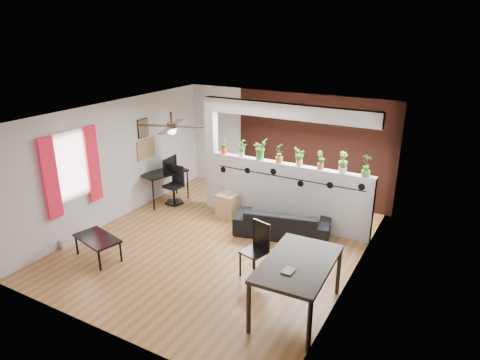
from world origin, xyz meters
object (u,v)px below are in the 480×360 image
at_px(potted_plant_1, 242,148).
at_px(coffee_table, 97,240).
at_px(potted_plant_4, 300,156).
at_px(folding_chair, 258,244).
at_px(potted_plant_2, 260,149).
at_px(potted_plant_5, 321,160).
at_px(office_chair, 175,187).
at_px(cube_shelf, 227,205).
at_px(computer_desk, 164,175).
at_px(sofa, 282,223).
at_px(cup, 229,193).
at_px(potted_plant_0, 224,145).
at_px(potted_plant_3, 279,152).
at_px(potted_plant_7, 367,164).
at_px(dining_table, 298,267).
at_px(ceiling_fan, 172,127).
at_px(potted_plant_6, 343,162).

height_order(potted_plant_1, coffee_table, potted_plant_1).
height_order(potted_plant_4, folding_chair, potted_plant_4).
distance_m(potted_plant_1, potted_plant_2, 0.45).
relative_size(potted_plant_5, office_chair, 0.42).
bearing_deg(cube_shelf, potted_plant_4, 14.67).
relative_size(potted_plant_5, computer_desk, 0.32).
distance_m(sofa, cube_shelf, 1.46).
bearing_deg(potted_plant_2, cube_shelf, -151.43).
bearing_deg(cup, potted_plant_0, 134.00).
xyz_separation_m(potted_plant_5, coffee_table, (-3.13, -3.07, -1.17)).
distance_m(potted_plant_0, potted_plant_5, 2.26).
bearing_deg(potted_plant_1, cup, -109.89).
bearing_deg(potted_plant_3, potted_plant_0, 180.00).
xyz_separation_m(potted_plant_7, folding_chair, (-1.22, -2.13, -1.01)).
height_order(office_chair, dining_table, office_chair).
bearing_deg(cube_shelf, office_chair, -179.98).
bearing_deg(potted_plant_1, cube_shelf, -116.97).
relative_size(cube_shelf, computer_desk, 0.45).
distance_m(office_chair, folding_chair, 3.65).
distance_m(office_chair, dining_table, 4.83).
height_order(potted_plant_7, office_chair, potted_plant_7).
bearing_deg(dining_table, ceiling_fan, 161.70).
bearing_deg(potted_plant_4, potted_plant_3, 180.00).
height_order(potted_plant_4, sofa, potted_plant_4).
bearing_deg(ceiling_fan, potted_plant_3, 52.64).
relative_size(potted_plant_6, folding_chair, 0.43).
distance_m(potted_plant_0, computer_desk, 1.73).
bearing_deg(cup, potted_plant_2, 30.62).
xyz_separation_m(potted_plant_2, dining_table, (2.01, -2.77, -0.82)).
bearing_deg(office_chair, potted_plant_4, 5.41).
xyz_separation_m(potted_plant_3, potted_plant_6, (1.35, 0.00, -0.00)).
bearing_deg(coffee_table, potted_plant_3, 54.03).
height_order(potted_plant_5, potted_plant_6, potted_plant_6).
xyz_separation_m(potted_plant_4, cup, (-1.48, -0.34, -0.97)).
height_order(potted_plant_0, coffee_table, potted_plant_0).
bearing_deg(folding_chair, sofa, 98.05).
distance_m(potted_plant_1, cube_shelf, 1.33).
relative_size(ceiling_fan, coffee_table, 1.19).
bearing_deg(sofa, folding_chair, 84.79).
distance_m(potted_plant_3, potted_plant_5, 0.90).
xyz_separation_m(potted_plant_1, cup, (-0.12, -0.34, -0.96)).
bearing_deg(potted_plant_6, office_chair, -175.83).
relative_size(potted_plant_1, office_chair, 0.39).
relative_size(potted_plant_3, potted_plant_6, 1.01).
bearing_deg(potted_plant_1, potted_plant_5, -0.00).
relative_size(potted_plant_4, cube_shelf, 0.73).
relative_size(potted_plant_3, dining_table, 0.26).
relative_size(potted_plant_1, sofa, 0.19).
distance_m(potted_plant_6, potted_plant_7, 0.45).
distance_m(potted_plant_3, coffee_table, 3.98).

